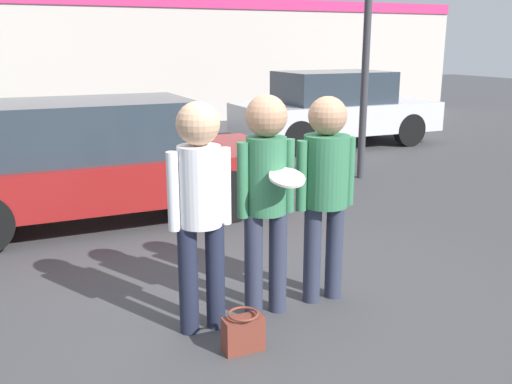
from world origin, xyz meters
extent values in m
plane|color=#3F3F42|center=(0.00, 0.00, 0.00)|extent=(56.00, 56.00, 0.00)
cube|color=beige|center=(0.00, 11.26, 1.71)|extent=(24.00, 0.18, 3.41)
cylinder|color=#1E2338|center=(-0.68, -0.44, 0.43)|extent=(0.15, 0.15, 0.86)
cylinder|color=#1E2338|center=(-0.46, -0.44, 0.43)|extent=(0.15, 0.15, 0.86)
cylinder|color=silver|center=(-0.57, -0.44, 1.17)|extent=(0.33, 0.33, 0.61)
cylinder|color=silver|center=(-0.77, -0.44, 1.15)|extent=(0.09, 0.09, 0.59)
cylinder|color=silver|center=(-0.36, -0.44, 1.15)|extent=(0.09, 0.09, 0.59)
sphere|color=tan|center=(-0.57, -0.44, 1.63)|extent=(0.32, 0.32, 0.32)
cylinder|color=#2D3347|center=(-0.10, -0.38, 0.44)|extent=(0.15, 0.15, 0.87)
cylinder|color=#2D3347|center=(0.12, -0.38, 0.44)|extent=(0.15, 0.15, 0.87)
cylinder|color=#33724C|center=(0.01, -0.38, 1.18)|extent=(0.32, 0.32, 0.62)
cylinder|color=#33724C|center=(-0.19, -0.38, 1.16)|extent=(0.09, 0.09, 0.60)
cylinder|color=#33724C|center=(0.21, -0.38, 1.16)|extent=(0.09, 0.09, 0.60)
sphere|color=tan|center=(0.01, -0.38, 1.65)|extent=(0.33, 0.33, 0.33)
cylinder|color=silver|center=(0.07, -0.62, 1.21)|extent=(0.28, 0.27, 0.11)
cylinder|color=#2D3347|center=(0.47, -0.33, 0.43)|extent=(0.15, 0.15, 0.86)
cylinder|color=#2D3347|center=(0.69, -0.33, 0.43)|extent=(0.15, 0.15, 0.86)
cylinder|color=#33724C|center=(0.58, -0.33, 1.16)|extent=(0.38, 0.38, 0.61)
cylinder|color=#33724C|center=(0.35, -0.33, 1.14)|extent=(0.09, 0.09, 0.59)
cylinder|color=#33724C|center=(0.81, -0.33, 1.14)|extent=(0.09, 0.09, 0.59)
sphere|color=tan|center=(0.58, -0.33, 1.62)|extent=(0.32, 0.32, 0.32)
cube|color=maroon|center=(-0.77, 2.90, 0.56)|extent=(4.56, 1.78, 0.55)
cube|color=#28333D|center=(-0.86, 2.90, 1.18)|extent=(2.37, 1.53, 0.68)
cylinder|color=black|center=(0.64, 3.68, 0.34)|extent=(0.67, 0.22, 0.67)
cylinder|color=black|center=(0.64, 2.11, 0.34)|extent=(0.67, 0.22, 0.67)
cube|color=silver|center=(4.86, 6.42, 0.62)|extent=(4.43, 1.85, 0.63)
cube|color=#28333D|center=(4.77, 6.42, 1.27)|extent=(2.31, 1.59, 0.67)
cylinder|color=black|center=(6.24, 7.25, 0.36)|extent=(0.71, 0.22, 0.71)
cylinder|color=black|center=(6.24, 5.60, 0.36)|extent=(0.71, 0.22, 0.71)
cylinder|color=black|center=(3.49, 7.25, 0.36)|extent=(0.71, 0.22, 0.71)
cylinder|color=black|center=(3.49, 5.60, 0.36)|extent=(0.71, 0.22, 0.71)
cube|color=brown|center=(-0.40, -0.87, 0.13)|extent=(0.30, 0.14, 0.26)
torus|color=brown|center=(-0.40, -0.87, 0.29)|extent=(0.23, 0.23, 0.02)
camera|label=1|loc=(-1.85, -4.36, 2.20)|focal=40.00mm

